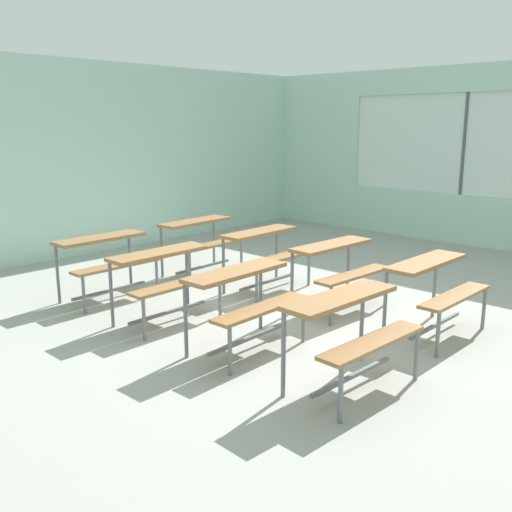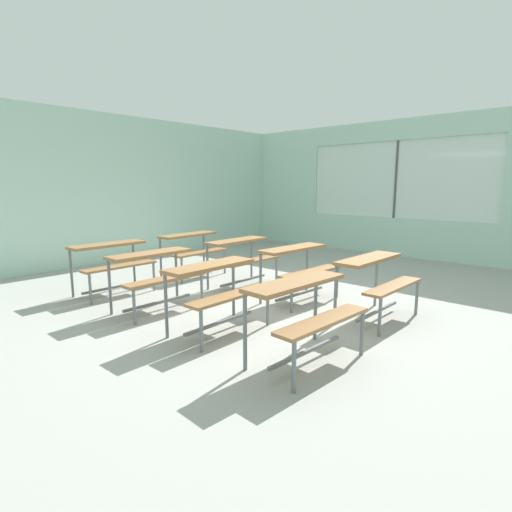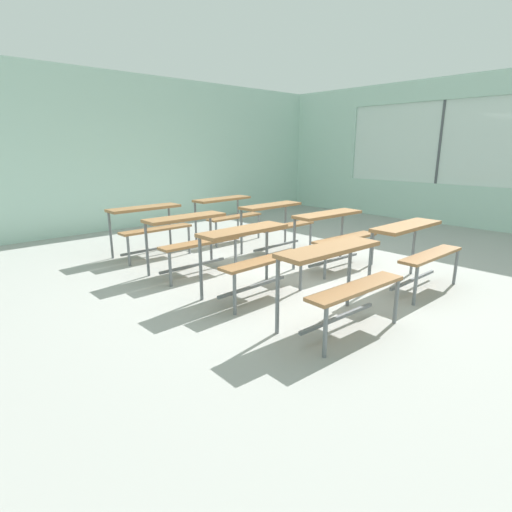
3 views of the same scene
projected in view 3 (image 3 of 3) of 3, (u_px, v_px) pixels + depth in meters
ground at (299, 275)px, 5.25m from camera, size 10.00×9.00×0.05m
wall_back at (133, 153)px, 8.05m from camera, size 10.00×0.12×3.00m
wall_right at (470, 156)px, 8.04m from camera, size 0.12×9.00×3.00m
desk_bench_r0c0 at (338, 269)px, 3.54m from camera, size 1.13×0.64×0.74m
desk_bench_r0c1 at (415, 241)px, 4.59m from camera, size 1.11×0.60×0.74m
desk_bench_r1c0 at (251, 246)px, 4.36m from camera, size 1.11×0.61×0.74m
desk_bench_r1c1 at (334, 227)px, 5.41m from camera, size 1.13×0.65×0.74m
desk_bench_r2c0 at (190, 231)px, 5.15m from camera, size 1.10×0.59×0.74m
desk_bench_r2c1 at (276, 216)px, 6.22m from camera, size 1.11×0.61×0.74m
desk_bench_r3c0 at (149, 219)px, 5.98m from camera, size 1.11×0.60×0.74m
desk_bench_r3c1 at (227, 209)px, 7.03m from camera, size 1.13×0.64×0.74m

